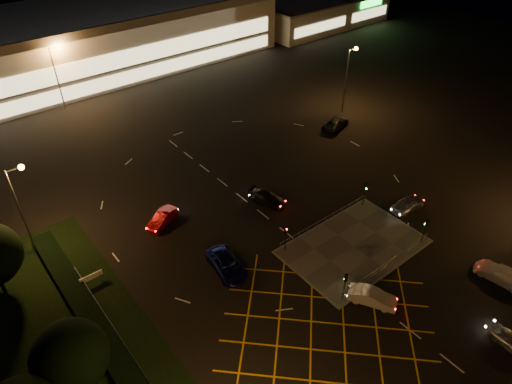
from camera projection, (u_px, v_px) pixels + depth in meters
ground at (326, 245)px, 47.62m from camera, size 180.00×180.00×0.00m
pedestrian_island at (354, 247)px, 47.33m from camera, size 14.00×9.00×0.12m
grass_verge at (33, 352)px, 37.37m from camera, size 18.00×30.00×0.08m
hedge at (91, 317)px, 39.59m from camera, size 2.00×26.00×1.00m
supermarket at (85, 40)px, 83.24m from camera, size 72.00×26.50×10.50m
retail_unit_a at (299, 17)px, 102.46m from camera, size 18.80×14.80×6.35m
retail_unit_b at (347, 5)px, 110.44m from camera, size 14.80×14.80×6.35m
streetlight_nw at (21, 199)px, 43.20m from camera, size 1.78×0.56×10.03m
streetlight_ne at (349, 71)px, 68.41m from camera, size 1.78×0.56×10.03m
streetlight_far_left at (58, 69)px, 68.98m from camera, size 1.78×0.56×10.03m
streetlight_far_right at (256, 18)px, 90.20m from camera, size 1.78×0.56×10.03m
signal_sw at (345, 281)px, 40.45m from camera, size 0.28×0.30×3.15m
signal_se at (426, 226)px, 46.44m from camera, size 0.28×0.30×3.15m
signal_nw at (286, 234)px, 45.45m from camera, size 0.28×0.30×3.15m
signal_ne at (365, 189)px, 51.44m from camera, size 0.28×0.30×3.15m
tree_e at (70, 357)px, 31.86m from camera, size 5.40×5.40×7.35m
car_near_silver at (512, 342)px, 37.45m from camera, size 1.99×3.91×1.27m
car_queue_white at (372, 297)px, 41.12m from camera, size 3.51×4.56×1.45m
car_left_blue at (227, 265)px, 44.32m from camera, size 3.23×5.67×1.49m
car_far_dkgrey at (267, 198)px, 52.98m from camera, size 3.23×4.86×1.31m
car_right_silver at (408, 204)px, 51.90m from camera, size 4.54×1.94×1.53m
car_circ_red at (162, 218)px, 49.98m from camera, size 4.44×3.17×1.39m
car_east_grey at (336, 123)px, 67.47m from camera, size 5.70×3.85×1.45m
car_approach_white at (503, 275)px, 43.24m from camera, size 2.74×5.43×1.51m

